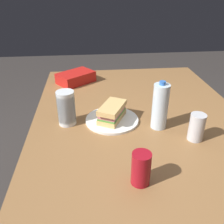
# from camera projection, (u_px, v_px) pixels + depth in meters

# --- Properties ---
(dining_table) EXTENTS (1.67, 1.07, 0.75)m
(dining_table) POSITION_uv_depth(u_px,v_px,m) (143.00, 141.00, 1.19)
(dining_table) COLOR olive
(dining_table) RESTS_ON ground_plane
(paper_plate) EXTENTS (0.26, 0.26, 0.01)m
(paper_plate) POSITION_uv_depth(u_px,v_px,m) (112.00, 120.00, 1.20)
(paper_plate) COLOR white
(paper_plate) RESTS_ON dining_table
(sandwich) EXTENTS (0.21, 0.16, 0.08)m
(sandwich) POSITION_uv_depth(u_px,v_px,m) (112.00, 112.00, 1.18)
(sandwich) COLOR #DBB26B
(sandwich) RESTS_ON paper_plate
(soda_can_red) EXTENTS (0.07, 0.07, 0.12)m
(soda_can_red) POSITION_uv_depth(u_px,v_px,m) (141.00, 168.00, 0.82)
(soda_can_red) COLOR maroon
(soda_can_red) RESTS_ON dining_table
(chip_bag) EXTENTS (0.26, 0.27, 0.07)m
(chip_bag) POSITION_uv_depth(u_px,v_px,m) (76.00, 78.00, 1.64)
(chip_bag) COLOR red
(chip_bag) RESTS_ON dining_table
(water_bottle_tall) EXTENTS (0.07, 0.07, 0.23)m
(water_bottle_tall) POSITION_uv_depth(u_px,v_px,m) (160.00, 106.00, 1.11)
(water_bottle_tall) COLOR silver
(water_bottle_tall) RESTS_ON dining_table
(plastic_cup_stack) EXTENTS (0.08, 0.08, 0.17)m
(plastic_cup_stack) POSITION_uv_depth(u_px,v_px,m) (66.00, 108.00, 1.15)
(plastic_cup_stack) COLOR silver
(plastic_cup_stack) RESTS_ON dining_table
(soda_can_silver) EXTENTS (0.07, 0.07, 0.12)m
(soda_can_silver) POSITION_uv_depth(u_px,v_px,m) (197.00, 127.00, 1.04)
(soda_can_silver) COLOR silver
(soda_can_silver) RESTS_ON dining_table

